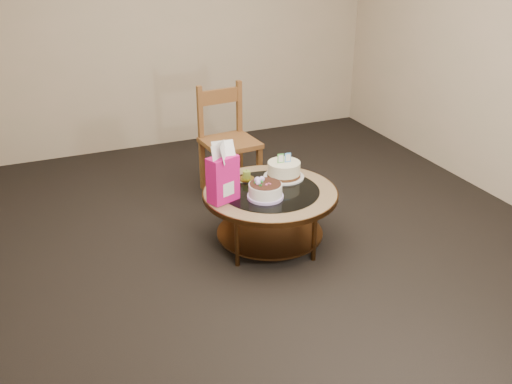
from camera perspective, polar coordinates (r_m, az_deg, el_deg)
name	(u,v)px	position (r m, az deg, el deg)	size (l,w,h in m)	color
ground	(270,243)	(4.48, 1.37, -5.12)	(5.00, 5.00, 0.00)	black
room_walls	(272,43)	(3.93, 1.61, 14.63)	(4.52, 5.02, 2.61)	tan
coffee_table	(270,200)	(4.30, 1.42, -0.78)	(1.02, 1.02, 0.46)	#523217
decorated_cake	(265,191)	(4.13, 0.92, 0.08)	(0.27, 0.27, 0.15)	#BBA2E5
cream_cake	(284,170)	(4.46, 2.81, 2.20)	(0.32, 0.32, 0.20)	silver
gift_bag	(223,173)	(4.03, -3.34, 1.92)	(0.25, 0.21, 0.44)	#C71266
pillar_candle	(247,177)	(4.42, -0.96, 1.50)	(0.13, 0.13, 0.09)	#ECD461
dining_chair	(228,140)	(5.15, -2.83, 5.20)	(0.50, 0.50, 0.98)	brown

